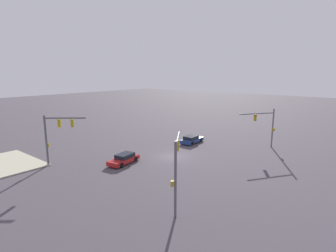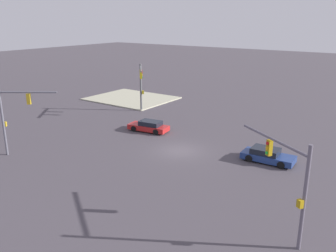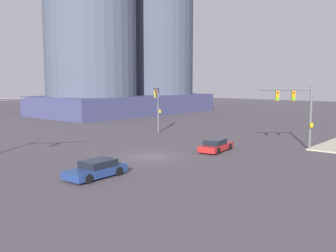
# 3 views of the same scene
# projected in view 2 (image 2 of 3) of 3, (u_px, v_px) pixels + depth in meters

# --- Properties ---
(ground_plane) EXTENTS (224.98, 224.98, 0.00)m
(ground_plane) POSITION_uv_depth(u_px,v_px,m) (179.00, 151.00, 33.70)
(ground_plane) COLOR #4A434A
(sidewalk_corner) EXTENTS (12.16, 9.99, 0.15)m
(sidewalk_corner) POSITION_uv_depth(u_px,v_px,m) (132.00, 98.00, 55.20)
(sidewalk_corner) COLOR #B7B497
(sidewalk_corner) RESTS_ON ground
(traffic_signal_near_corner) EXTENTS (4.58, 3.02, 6.28)m
(traffic_signal_near_corner) POSITION_uv_depth(u_px,v_px,m) (13.00, 111.00, 31.50)
(traffic_signal_near_corner) COLOR #5D5C66
(traffic_signal_near_corner) RESTS_ON ground
(traffic_signal_opposite_side) EXTENTS (3.41, 4.22, 6.32)m
(traffic_signal_opposite_side) POSITION_uv_depth(u_px,v_px,m) (141.00, 81.00, 45.98)
(traffic_signal_opposite_side) COLOR #5B5D5E
(traffic_signal_opposite_side) RESTS_ON ground
(traffic_signal_cross_street) EXTENTS (5.03, 3.73, 6.01)m
(traffic_signal_cross_street) POSITION_uv_depth(u_px,v_px,m) (289.00, 173.00, 19.44)
(traffic_signal_cross_street) COLOR slate
(traffic_signal_cross_street) RESTS_ON ground
(sedan_car_approaching) EXTENTS (4.68, 2.36, 1.21)m
(sedan_car_approaching) POSITION_uv_depth(u_px,v_px,m) (149.00, 126.00, 39.33)
(sedan_car_approaching) COLOR red
(sedan_car_approaching) RESTS_ON ground
(sedan_car_waiting_far) EXTENTS (4.55, 2.15, 1.21)m
(sedan_car_waiting_far) POSITION_uv_depth(u_px,v_px,m) (267.00, 155.00, 30.99)
(sedan_car_waiting_far) COLOR navy
(sedan_car_waiting_far) RESTS_ON ground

